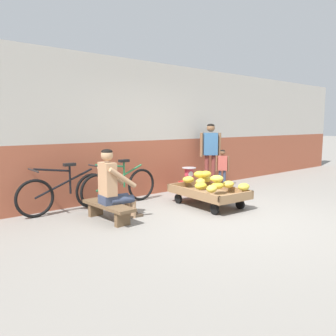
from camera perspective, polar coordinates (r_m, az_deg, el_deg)
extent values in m
plane|color=gray|center=(5.52, 12.10, -8.74)|extent=(80.00, 80.00, 0.00)
cube|color=#A35138|center=(7.32, -4.57, 0.09)|extent=(16.00, 0.30, 1.18)
cube|color=beige|center=(7.27, -4.69, 11.15)|extent=(16.00, 0.30, 1.64)
cube|color=#8E6B47|center=(6.32, 6.83, -4.35)|extent=(0.95, 1.50, 0.05)
cube|color=#8E6B47|center=(6.05, 4.04, -4.13)|extent=(0.15, 1.44, 0.10)
cube|color=#8E6B47|center=(6.58, 9.41, -3.27)|extent=(0.15, 1.44, 0.10)
cube|color=#8E6B47|center=(6.83, 2.86, -2.79)|extent=(0.84, 0.10, 0.10)
cube|color=#8E6B47|center=(5.82, 11.52, -4.72)|extent=(0.84, 0.10, 0.10)
cylinder|color=black|center=(6.53, 1.76, -5.22)|extent=(0.06, 0.18, 0.18)
cylinder|color=black|center=(6.92, 5.91, -4.53)|extent=(0.06, 0.18, 0.18)
cylinder|color=black|center=(5.79, 7.89, -6.95)|extent=(0.06, 0.18, 0.18)
cylinder|color=black|center=(6.23, 12.12, -6.02)|extent=(0.06, 0.18, 0.18)
ellipsoid|color=gold|center=(6.12, 8.39, -2.96)|extent=(0.28, 0.24, 0.13)
ellipsoid|color=yellow|center=(5.81, 7.42, -3.51)|extent=(0.30, 0.27, 0.13)
ellipsoid|color=gold|center=(6.71, 3.47, -1.97)|extent=(0.29, 0.26, 0.13)
ellipsoid|color=gold|center=(6.78, 6.33, -1.91)|extent=(0.30, 0.29, 0.13)
ellipsoid|color=gold|center=(6.05, 5.57, -3.04)|extent=(0.26, 0.20, 0.13)
ellipsoid|color=gold|center=(6.08, 12.70, -3.13)|extent=(0.24, 0.19, 0.13)
ellipsoid|color=yellow|center=(6.48, 5.52, -2.34)|extent=(0.29, 0.27, 0.13)
ellipsoid|color=yellow|center=(6.29, 10.17, -2.72)|extent=(0.25, 0.20, 0.13)
ellipsoid|color=gold|center=(6.59, 6.42, -1.03)|extent=(0.26, 0.20, 0.13)
ellipsoid|color=yellow|center=(6.11, 8.26, -1.80)|extent=(0.30, 0.29, 0.13)
ellipsoid|color=gold|center=(6.56, 5.41, -1.07)|extent=(0.30, 0.27, 0.13)
cube|color=brown|center=(5.44, -10.10, -6.25)|extent=(0.35, 1.11, 0.05)
cube|color=brown|center=(5.79, -12.14, -6.84)|extent=(0.24, 0.09, 0.22)
cube|color=brown|center=(5.16, -7.73, -8.50)|extent=(0.24, 0.09, 0.22)
cylinder|color=tan|center=(5.72, -6.86, -6.64)|extent=(0.10, 0.10, 0.27)
cube|color=#4C3D2D|center=(5.78, -6.32, -7.67)|extent=(0.23, 0.10, 0.04)
cylinder|color=#38425B|center=(5.59, -8.68, -5.07)|extent=(0.41, 0.16, 0.13)
cylinder|color=tan|center=(5.57, -5.94, -7.01)|extent=(0.10, 0.10, 0.27)
cube|color=#4C3D2D|center=(5.63, -5.39, -8.06)|extent=(0.23, 0.10, 0.04)
cylinder|color=#38425B|center=(5.43, -7.79, -5.41)|extent=(0.41, 0.16, 0.13)
cube|color=#38425B|center=(5.41, -10.12, -5.28)|extent=(0.24, 0.29, 0.14)
cube|color=tan|center=(5.35, -10.20, -1.83)|extent=(0.20, 0.33, 0.52)
cylinder|color=tan|center=(5.60, -9.64, -1.15)|extent=(0.47, 0.11, 0.36)
cylinder|color=tan|center=(5.25, -7.68, -1.68)|extent=(0.47, 0.11, 0.36)
sphere|color=tan|center=(5.31, -10.30, 2.17)|extent=(0.19, 0.19, 0.19)
ellipsoid|color=black|center=(5.30, -10.31, 2.73)|extent=(0.17, 0.17, 0.09)
cube|color=red|center=(7.34, 3.56, -3.34)|extent=(0.36, 0.28, 0.30)
cylinder|color=#28282D|center=(7.31, 3.57, -2.07)|extent=(0.20, 0.20, 0.03)
cube|color=#C6384C|center=(7.29, 3.58, -1.02)|extent=(0.16, 0.10, 0.24)
cylinder|color=white|center=(7.25, 3.87, -1.07)|extent=(0.13, 0.01, 0.13)
cylinder|color=#B2B5BA|center=(7.27, 3.59, 0.03)|extent=(0.30, 0.30, 0.01)
torus|color=black|center=(5.91, -21.63, -4.82)|extent=(0.64, 0.06, 0.64)
torus|color=black|center=(6.28, -12.72, -3.77)|extent=(0.64, 0.06, 0.64)
cylinder|color=black|center=(6.04, -17.11, -2.43)|extent=(1.03, 0.05, 0.43)
cylinder|color=black|center=(6.07, -16.25, -1.97)|extent=(0.04, 0.04, 0.48)
cylinder|color=black|center=(5.93, -19.03, -0.34)|extent=(0.62, 0.05, 0.12)
cube|color=black|center=(6.04, -16.35, 0.56)|extent=(0.20, 0.10, 0.05)
cylinder|color=black|center=(5.84, -21.85, -0.39)|extent=(0.04, 0.48, 0.03)
torus|color=black|center=(6.20, -12.05, -3.89)|extent=(0.64, 0.07, 0.64)
torus|color=black|center=(6.76, -4.54, -2.82)|extent=(0.64, 0.07, 0.64)
cylinder|color=#236B3D|center=(6.43, -8.17, -1.59)|extent=(1.03, 0.07, 0.43)
cylinder|color=#236B3D|center=(6.48, -7.44, -1.15)|extent=(0.04, 0.04, 0.48)
cylinder|color=#236B3D|center=(6.29, -9.76, 0.38)|extent=(0.62, 0.06, 0.12)
cube|color=black|center=(6.45, -7.48, 1.22)|extent=(0.20, 0.11, 0.05)
cylinder|color=black|center=(6.13, -12.17, 0.33)|extent=(0.04, 0.48, 0.03)
cylinder|color=brown|center=(8.05, 7.70, -0.64)|extent=(0.10, 0.10, 0.80)
cylinder|color=brown|center=(8.03, 6.57, -0.64)|extent=(0.10, 0.10, 0.80)
cube|color=#386693|center=(7.97, 7.21, 4.06)|extent=(0.37, 0.36, 0.52)
cylinder|color=brown|center=(8.00, 8.70, 3.91)|extent=(0.07, 0.07, 0.56)
cylinder|color=brown|center=(7.95, 5.70, 3.93)|extent=(0.07, 0.07, 0.56)
sphere|color=brown|center=(7.96, 7.25, 6.76)|extent=(0.19, 0.19, 0.19)
ellipsoid|color=black|center=(7.96, 7.26, 7.14)|extent=(0.17, 0.17, 0.09)
cylinder|color=#38425B|center=(7.67, 9.51, -2.22)|extent=(0.06, 0.06, 0.50)
cylinder|color=#38425B|center=(7.66, 8.77, -2.21)|extent=(0.06, 0.06, 0.50)
cube|color=#B24C42|center=(7.61, 9.21, 0.82)|extent=(0.23, 0.23, 0.32)
cylinder|color=brown|center=(7.62, 10.18, 0.72)|extent=(0.04, 0.04, 0.35)
cylinder|color=brown|center=(7.60, 8.23, 0.74)|extent=(0.04, 0.04, 0.35)
sphere|color=brown|center=(7.58, 9.24, 2.63)|extent=(0.12, 0.12, 0.12)
ellipsoid|color=black|center=(7.58, 9.25, 2.87)|extent=(0.11, 0.11, 0.05)
cube|color=#D13D4C|center=(7.17, 7.57, -3.90)|extent=(0.18, 0.12, 0.24)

